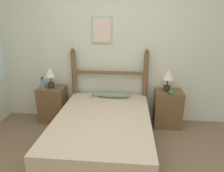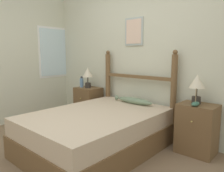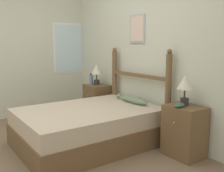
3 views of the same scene
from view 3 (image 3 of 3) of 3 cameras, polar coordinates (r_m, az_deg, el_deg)
name	(u,v)px [view 3 (image 3 of 3)]	position (r m, az deg, el deg)	size (l,w,h in m)	color
ground_plane	(44,157)	(3.54, -14.63, -14.77)	(16.00, 16.00, 0.00)	#7A6047
wall_back	(147,53)	(4.16, 7.70, 7.14)	(6.40, 0.08, 2.55)	beige
wall_left	(1,52)	(5.30, -23.08, 6.92)	(0.08, 6.40, 2.55)	beige
bed	(89,127)	(3.78, -5.13, -8.79)	(1.37, 1.91, 0.52)	brown
headboard	(138,89)	(4.18, 5.68, -0.64)	(1.37, 0.09, 1.35)	brown
nightstand_left	(97,102)	(5.02, -3.27, -3.39)	(0.47, 0.39, 0.65)	brown
nightstand_right	(184,131)	(3.48, 15.46, -9.46)	(0.47, 0.39, 0.65)	brown
table_lamp_left	(96,71)	(4.91, -3.40, 3.24)	(0.20, 0.20, 0.38)	#2D2823
table_lamp_right	(185,85)	(3.38, 15.59, 0.19)	(0.20, 0.20, 0.38)	#2D2823
bottle	(91,79)	(5.03, -4.57, 1.53)	(0.07, 0.07, 0.22)	#668CB2
model_boat	(180,105)	(3.29, 14.48, -4.05)	(0.08, 0.17, 0.22)	#386651
fish_pillow	(132,100)	(4.06, 4.40, -2.98)	(0.69, 0.13, 0.10)	gray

